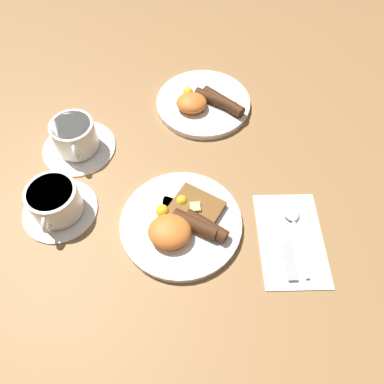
{
  "coord_description": "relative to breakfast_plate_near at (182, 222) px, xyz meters",
  "views": [
    {
      "loc": [
        0.03,
        -0.35,
        0.66
      ],
      "look_at": [
        0.02,
        0.06,
        0.03
      ],
      "focal_mm": 35.0,
      "sensor_mm": 36.0,
      "label": 1
    }
  ],
  "objects": [
    {
      "name": "ground_plane",
      "position": [
        -0.0,
        0.0,
        -0.02
      ],
      "size": [
        3.0,
        3.0,
        0.0
      ],
      "primitive_type": "plane",
      "color": "olive"
    },
    {
      "name": "breakfast_plate_near",
      "position": [
        0.0,
        0.0,
        0.0
      ],
      "size": [
        0.24,
        0.24,
        0.05
      ],
      "color": "white",
      "rests_on": "ground_plane"
    },
    {
      "name": "breakfast_plate_far",
      "position": [
        0.04,
        0.33,
        -0.0
      ],
      "size": [
        0.23,
        0.23,
        0.05
      ],
      "color": "white",
      "rests_on": "ground_plane"
    },
    {
      "name": "teacup_near",
      "position": [
        -0.25,
        0.03,
        0.02
      ],
      "size": [
        0.15,
        0.15,
        0.07
      ],
      "color": "white",
      "rests_on": "ground_plane"
    },
    {
      "name": "teacup_far",
      "position": [
        -0.24,
        0.19,
        0.02
      ],
      "size": [
        0.16,
        0.16,
        0.08
      ],
      "color": "white",
      "rests_on": "ground_plane"
    },
    {
      "name": "napkin",
      "position": [
        0.21,
        -0.02,
        -0.01
      ],
      "size": [
        0.14,
        0.21,
        0.01
      ],
      "primitive_type": "cube",
      "rotation": [
        0.0,
        0.0,
        0.06
      ],
      "color": "white",
      "rests_on": "ground_plane"
    },
    {
      "name": "knife",
      "position": [
        0.2,
        -0.03,
        -0.01
      ],
      "size": [
        0.03,
        0.17,
        0.01
      ],
      "rotation": [
        0.0,
        0.0,
        1.64
      ],
      "color": "silver",
      "rests_on": "napkin"
    },
    {
      "name": "spoon",
      "position": [
        0.22,
        0.02,
        -0.01
      ],
      "size": [
        0.04,
        0.16,
        0.01
      ],
      "rotation": [
        0.0,
        0.0,
        1.68
      ],
      "color": "silver",
      "rests_on": "napkin"
    }
  ]
}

